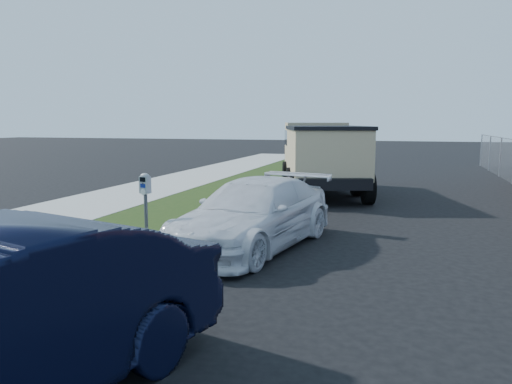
# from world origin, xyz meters

# --- Properties ---
(ground) EXTENTS (120.00, 120.00, 0.00)m
(ground) POSITION_xyz_m (0.00, 0.00, 0.00)
(ground) COLOR black
(ground) RESTS_ON ground
(streetside) EXTENTS (6.12, 50.00, 0.15)m
(streetside) POSITION_xyz_m (-5.57, 2.00, 0.07)
(streetside) COLOR #999990
(streetside) RESTS_ON ground
(parking_meter) EXTENTS (0.22, 0.17, 1.44)m
(parking_meter) POSITION_xyz_m (-2.92, -1.10, 1.18)
(parking_meter) COLOR #3F4247
(parking_meter) RESTS_ON ground
(white_wagon) EXTENTS (2.84, 5.00, 1.37)m
(white_wagon) POSITION_xyz_m (-1.21, 0.18, 0.68)
(white_wagon) COLOR white
(white_wagon) RESTS_ON ground
(dump_truck) EXTENTS (4.02, 6.73, 2.49)m
(dump_truck) POSITION_xyz_m (-1.13, 8.37, 1.40)
(dump_truck) COLOR black
(dump_truck) RESTS_ON ground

